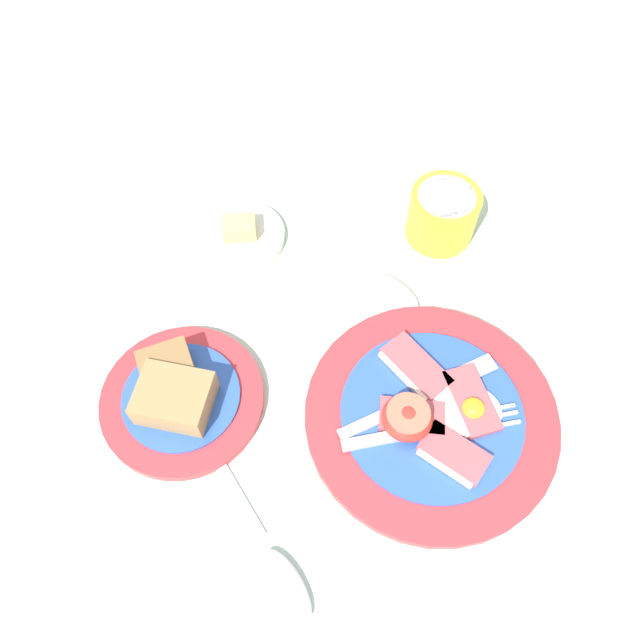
{
  "coord_description": "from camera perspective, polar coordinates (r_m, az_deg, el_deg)",
  "views": [
    {
      "loc": [
        -0.0,
        -0.25,
        0.62
      ],
      "look_at": [
        -0.04,
        0.1,
        0.02
      ],
      "focal_mm": 35.0,
      "sensor_mm": 36.0,
      "label": 1
    }
  ],
  "objects": [
    {
      "name": "ground_plane",
      "position": [
        0.67,
        2.65,
        -8.92
      ],
      "size": [
        3.0,
        3.0,
        0.0
      ],
      "primitive_type": "plane",
      "color": "#B7CCB7"
    },
    {
      "name": "breakfast_plate",
      "position": [
        0.67,
        10.53,
        -8.57
      ],
      "size": [
        0.26,
        0.26,
        0.04
      ],
      "color": "red",
      "rests_on": "ground_plane"
    },
    {
      "name": "bread_plate",
      "position": [
        0.67,
        -12.43,
        -6.85
      ],
      "size": [
        0.17,
        0.17,
        0.05
      ],
      "color": "red",
      "rests_on": "ground_plane"
    },
    {
      "name": "sugar_cup",
      "position": [
        0.78,
        11.5,
        9.48
      ],
      "size": [
        0.08,
        0.08,
        0.07
      ],
      "color": "yellow",
      "rests_on": "ground_plane"
    },
    {
      "name": "butter_dish",
      "position": [
        0.79,
        -6.96,
        7.72
      ],
      "size": [
        0.11,
        0.11,
        0.03
      ],
      "color": "silver",
      "rests_on": "ground_plane"
    },
    {
      "name": "teaspoon_by_saucer",
      "position": [
        0.8,
        19.37,
        5.17
      ],
      "size": [
        0.19,
        0.04,
        0.01
      ],
      "rotation": [
        0.0,
        0.0,
        6.19
      ],
      "color": "silver",
      "rests_on": "ground_plane"
    },
    {
      "name": "teaspoon_near_cup",
      "position": [
        0.75,
        5.68,
        3.93
      ],
      "size": [
        0.16,
        0.14,
        0.01
      ],
      "rotation": [
        0.0,
        0.0,
        5.59
      ],
      "color": "silver",
      "rests_on": "ground_plane"
    },
    {
      "name": "teaspoon_stray",
      "position": [
        0.62,
        -3.87,
        -20.89
      ],
      "size": [
        0.14,
        0.16,
        0.01
      ],
      "rotation": [
        0.0,
        0.0,
        5.39
      ],
      "color": "silver",
      "rests_on": "ground_plane"
    }
  ]
}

